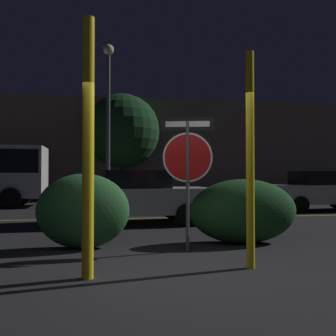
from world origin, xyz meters
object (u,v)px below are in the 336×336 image
object	(u,v)px
yellow_pole_left	(88,147)
tree_0	(123,131)
hedge_bush_2	(83,211)
passing_car_3	(319,191)
yellow_pole_right	(250,159)
street_lamp	(108,100)
stop_sign	(188,157)
passing_car_2	(132,197)
hedge_bush_3	(244,211)

from	to	relation	value
yellow_pole_left	tree_0	distance (m)	17.82
hedge_bush_2	passing_car_3	size ratio (longest dim) A/B	0.41
yellow_pole_left	tree_0	size ratio (longest dim) A/B	0.54
yellow_pole_right	street_lamp	bearing A→B (deg)	101.25
yellow_pole_left	passing_car_3	bearing A→B (deg)	46.43
hedge_bush_2	street_lamp	size ratio (longest dim) A/B	0.24
street_lamp	stop_sign	bearing A→B (deg)	-80.95
yellow_pole_right	tree_0	distance (m)	17.65
passing_car_2	tree_0	distance (m)	12.58
stop_sign	hedge_bush_2	size ratio (longest dim) A/B	1.40
stop_sign	hedge_bush_3	world-z (taller)	stop_sign
hedge_bush_2	tree_0	size ratio (longest dim) A/B	0.27
yellow_pole_right	hedge_bush_2	bearing A→B (deg)	144.06
hedge_bush_3	passing_car_2	world-z (taller)	passing_car_2
hedge_bush_2	yellow_pole_right	bearing A→B (deg)	-35.94
passing_car_2	street_lamp	size ratio (longest dim) A/B	0.64
tree_0	yellow_pole_left	bearing A→B (deg)	-92.44
stop_sign	yellow_pole_left	distance (m)	2.23
stop_sign	hedge_bush_3	distance (m)	1.69
stop_sign	passing_car_2	size ratio (longest dim) A/B	0.51
hedge_bush_2	tree_0	xyz separation A→B (m)	(0.98, 15.62, 3.34)
tree_0	passing_car_3	bearing A→B (deg)	-51.69
yellow_pole_right	hedge_bush_2	distance (m)	3.19
tree_0	passing_car_2	bearing A→B (deg)	-89.80
hedge_bush_3	passing_car_2	distance (m)	3.93
stop_sign	yellow_pole_right	world-z (taller)	yellow_pole_right
tree_0	street_lamp	bearing A→B (deg)	-96.68
hedge_bush_3	tree_0	xyz separation A→B (m)	(-2.06, 15.52, 3.39)
stop_sign	yellow_pole_left	bearing A→B (deg)	-123.32
hedge_bush_2	street_lamp	world-z (taller)	street_lamp
stop_sign	street_lamp	world-z (taller)	street_lamp
hedge_bush_3	tree_0	distance (m)	16.02
stop_sign	passing_car_2	world-z (taller)	stop_sign
stop_sign	hedge_bush_2	distance (m)	2.12
hedge_bush_2	passing_car_3	bearing A→B (deg)	37.79
stop_sign	hedge_bush_2	xyz separation A→B (m)	(-1.83, 0.48, -0.97)
stop_sign	hedge_bush_3	size ratio (longest dim) A/B	1.09
yellow_pole_right	street_lamp	world-z (taller)	street_lamp
yellow_pole_right	passing_car_3	distance (m)	10.06
passing_car_2	passing_car_3	size ratio (longest dim) A/B	1.11
yellow_pole_left	hedge_bush_3	size ratio (longest dim) A/B	1.58
yellow_pole_right	passing_car_2	world-z (taller)	yellow_pole_right
passing_car_2	street_lamp	distance (m)	7.13
hedge_bush_2	stop_sign	bearing A→B (deg)	-14.80
passing_car_2	yellow_pole_left	bearing A→B (deg)	168.34
hedge_bush_2	passing_car_3	distance (m)	10.45
hedge_bush_3	hedge_bush_2	bearing A→B (deg)	-178.15
yellow_pole_right	hedge_bush_3	world-z (taller)	yellow_pole_right
stop_sign	street_lamp	distance (m)	10.44
tree_0	hedge_bush_2	bearing A→B (deg)	-93.59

